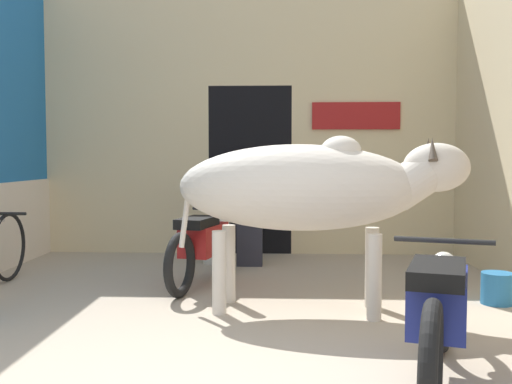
% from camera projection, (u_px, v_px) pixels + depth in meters
% --- Properties ---
extents(wall_back_with_doorway, '(5.08, 0.93, 3.33)m').
position_uv_depth(wall_back_with_doorway, '(250.00, 137.00, 7.64)').
color(wall_back_with_doorway, beige).
rests_on(wall_back_with_doorway, ground_plane).
extents(cow, '(2.28, 0.90, 1.37)m').
position_uv_depth(cow, '(309.00, 188.00, 4.65)').
color(cow, beige).
rests_on(cow, ground_plane).
extents(motorcycle_near, '(0.73, 1.76, 0.73)m').
position_uv_depth(motorcycle_near, '(439.00, 310.00, 3.15)').
color(motorcycle_near, black).
rests_on(motorcycle_near, ground_plane).
extents(motorcycle_far, '(0.63, 1.66, 0.70)m').
position_uv_depth(motorcycle_far, '(204.00, 244.00, 5.67)').
color(motorcycle_far, black).
rests_on(motorcycle_far, ground_plane).
extents(shopkeeper_seated, '(0.40, 0.34, 1.25)m').
position_uv_depth(shopkeeper_seated, '(250.00, 206.00, 6.73)').
color(shopkeeper_seated, '#282833').
rests_on(shopkeeper_seated, ground_plane).
extents(plastic_stool, '(0.36, 0.36, 0.43)m').
position_uv_depth(plastic_stool, '(214.00, 243.00, 6.77)').
color(plastic_stool, beige).
rests_on(plastic_stool, ground_plane).
extents(bucket, '(0.26, 0.26, 0.26)m').
position_uv_depth(bucket, '(497.00, 288.00, 4.92)').
color(bucket, '#23669E').
rests_on(bucket, ground_plane).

